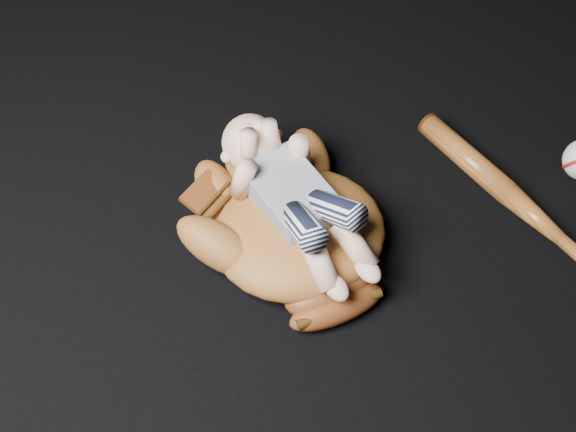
# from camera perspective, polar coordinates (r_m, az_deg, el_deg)

# --- Properties ---
(baseball_glove) EXTENTS (0.42, 0.47, 0.13)m
(baseball_glove) POSITION_cam_1_polar(r_m,az_deg,el_deg) (1.23, 0.87, -0.84)
(baseball_glove) COLOR brown
(baseball_glove) RESTS_ON ground
(newborn_baby) EXTENTS (0.27, 0.42, 0.16)m
(newborn_baby) POSITION_cam_1_polar(r_m,az_deg,el_deg) (1.19, 0.98, 1.34)
(newborn_baby) COLOR #E1AC91
(newborn_baby) RESTS_ON baseball_glove
(baseball_bat) EXTENTS (0.19, 0.49, 0.05)m
(baseball_bat) POSITION_cam_1_polar(r_m,az_deg,el_deg) (1.39, 17.75, 1.03)
(baseball_bat) COLOR brown
(baseball_bat) RESTS_ON ground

